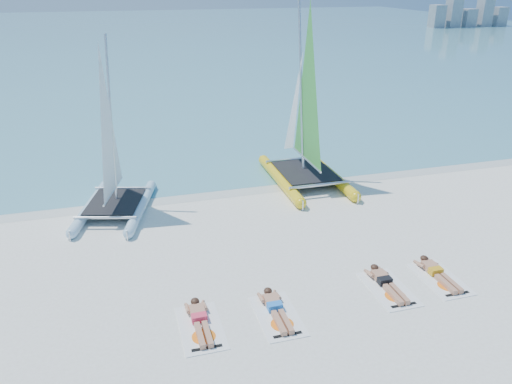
# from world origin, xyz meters

# --- Properties ---
(ground) EXTENTS (140.00, 140.00, 0.00)m
(ground) POSITION_xyz_m (0.00, 0.00, 0.00)
(ground) COLOR white
(ground) RESTS_ON ground
(sea) EXTENTS (140.00, 115.00, 0.01)m
(sea) POSITION_xyz_m (0.00, 63.00, 0.01)
(sea) COLOR #68A3AE
(sea) RESTS_ON ground
(wet_sand_strip) EXTENTS (140.00, 1.40, 0.01)m
(wet_sand_strip) POSITION_xyz_m (0.00, 5.50, 0.00)
(wet_sand_strip) COLOR silver
(wet_sand_strip) RESTS_ON ground
(distant_skyline) EXTENTS (14.00, 2.00, 5.00)m
(distant_skyline) POSITION_xyz_m (53.71, 62.00, 1.94)
(distant_skyline) COLOR #969DA5
(distant_skyline) RESTS_ON ground
(catamaran_blue) EXTENTS (3.26, 4.91, 6.15)m
(catamaran_blue) POSITION_xyz_m (-3.91, 4.81, 1.84)
(catamaran_blue) COLOR #C2E5FF
(catamaran_blue) RESTS_ON ground
(catamaran_yellow) EXTENTS (2.60, 5.75, 7.32)m
(catamaran_yellow) POSITION_xyz_m (3.56, 6.07, 2.30)
(catamaran_yellow) COLOR gold
(catamaran_yellow) RESTS_ON ground
(towel_a) EXTENTS (1.00, 1.85, 0.02)m
(towel_a) POSITION_xyz_m (-2.15, -2.44, 0.01)
(towel_a) COLOR white
(towel_a) RESTS_ON ground
(sunbather_a) EXTENTS (0.37, 1.73, 0.26)m
(sunbather_a) POSITION_xyz_m (-2.15, -2.25, 0.12)
(sunbather_a) COLOR tan
(sunbather_a) RESTS_ON towel_a
(towel_b) EXTENTS (1.00, 1.85, 0.02)m
(towel_b) POSITION_xyz_m (-0.26, -2.51, 0.01)
(towel_b) COLOR white
(towel_b) RESTS_ON ground
(sunbather_b) EXTENTS (0.37, 1.73, 0.26)m
(sunbather_b) POSITION_xyz_m (-0.26, -2.32, 0.12)
(sunbather_b) COLOR tan
(sunbather_b) RESTS_ON towel_b
(towel_c) EXTENTS (1.00, 1.85, 0.02)m
(towel_c) POSITION_xyz_m (2.95, -2.24, 0.01)
(towel_c) COLOR white
(towel_c) RESTS_ON ground
(sunbather_c) EXTENTS (0.37, 1.73, 0.26)m
(sunbather_c) POSITION_xyz_m (2.95, -2.05, 0.12)
(sunbather_c) COLOR tan
(sunbather_c) RESTS_ON towel_c
(towel_d) EXTENTS (1.00, 1.85, 0.02)m
(towel_d) POSITION_xyz_m (4.56, -2.19, 0.01)
(towel_d) COLOR white
(towel_d) RESTS_ON ground
(sunbather_d) EXTENTS (0.37, 1.73, 0.26)m
(sunbather_d) POSITION_xyz_m (4.56, -2.00, 0.12)
(sunbather_d) COLOR tan
(sunbather_d) RESTS_ON towel_d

